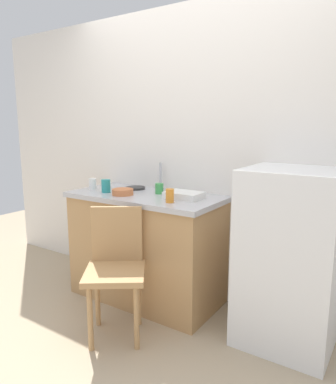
{
  "coord_description": "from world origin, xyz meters",
  "views": [
    {
      "loc": [
        1.43,
        -1.65,
        1.46
      ],
      "look_at": [
        -0.06,
        0.6,
        0.95
      ],
      "focal_mm": 33.62,
      "sensor_mm": 36.0,
      "label": 1
    }
  ],
  "objects_px": {
    "hotplate": "(135,188)",
    "refrigerator": "(290,258)",
    "terracotta_bowl": "(123,192)",
    "cup_white": "(93,184)",
    "dish_tray": "(184,195)",
    "cup_green": "(159,189)",
    "chair": "(116,266)",
    "cup_orange": "(170,196)",
    "cup_teal": "(106,186)"
  },
  "relations": [
    {
      "from": "hotplate",
      "to": "refrigerator",
      "type": "bearing_deg",
      "value": -4.76
    },
    {
      "from": "terracotta_bowl",
      "to": "cup_white",
      "type": "relative_size",
      "value": 1.7
    },
    {
      "from": "dish_tray",
      "to": "cup_green",
      "type": "relative_size",
      "value": 3.27
    },
    {
      "from": "refrigerator",
      "to": "cup_green",
      "type": "xyz_separation_m",
      "value": [
        -1.08,
        0.05,
        0.35
      ]
    },
    {
      "from": "refrigerator",
      "to": "terracotta_bowl",
      "type": "relative_size",
      "value": 6.89
    },
    {
      "from": "chair",
      "to": "cup_white",
      "type": "xyz_separation_m",
      "value": [
        -0.63,
        0.43,
        0.45
      ]
    },
    {
      "from": "cup_orange",
      "to": "hotplate",
      "type": "bearing_deg",
      "value": 151.97
    },
    {
      "from": "cup_green",
      "to": "cup_white",
      "type": "bearing_deg",
      "value": -162.8
    },
    {
      "from": "cup_teal",
      "to": "refrigerator",
      "type": "bearing_deg",
      "value": 5.5
    },
    {
      "from": "cup_teal",
      "to": "cup_white",
      "type": "xyz_separation_m",
      "value": [
        -0.17,
        0.02,
        -0.0
      ]
    },
    {
      "from": "cup_teal",
      "to": "cup_orange",
      "type": "bearing_deg",
      "value": -3.16
    },
    {
      "from": "chair",
      "to": "cup_orange",
      "type": "height_order",
      "value": "cup_orange"
    },
    {
      "from": "refrigerator",
      "to": "cup_white",
      "type": "bearing_deg",
      "value": -175.69
    },
    {
      "from": "chair",
      "to": "cup_white",
      "type": "height_order",
      "value": "cup_white"
    },
    {
      "from": "dish_tray",
      "to": "cup_white",
      "type": "distance_m",
      "value": 0.85
    },
    {
      "from": "refrigerator",
      "to": "hotplate",
      "type": "bearing_deg",
      "value": 175.24
    },
    {
      "from": "hotplate",
      "to": "cup_white",
      "type": "height_order",
      "value": "cup_white"
    },
    {
      "from": "cup_teal",
      "to": "cup_white",
      "type": "height_order",
      "value": "cup_teal"
    },
    {
      "from": "chair",
      "to": "refrigerator",
      "type": "bearing_deg",
      "value": -6.99
    },
    {
      "from": "hotplate",
      "to": "dish_tray",
      "type": "bearing_deg",
      "value": -10.75
    },
    {
      "from": "refrigerator",
      "to": "cup_white",
      "type": "height_order",
      "value": "refrigerator"
    },
    {
      "from": "terracotta_bowl",
      "to": "dish_tray",
      "type": "bearing_deg",
      "value": 17.92
    },
    {
      "from": "refrigerator",
      "to": "terracotta_bowl",
      "type": "height_order",
      "value": "refrigerator"
    },
    {
      "from": "dish_tray",
      "to": "hotplate",
      "type": "bearing_deg",
      "value": 169.25
    },
    {
      "from": "dish_tray",
      "to": "cup_green",
      "type": "xyz_separation_m",
      "value": [
        -0.27,
        0.05,
        0.02
      ]
    },
    {
      "from": "refrigerator",
      "to": "cup_white",
      "type": "relative_size",
      "value": 11.72
    },
    {
      "from": "refrigerator",
      "to": "terracotta_bowl",
      "type": "bearing_deg",
      "value": -173.5
    },
    {
      "from": "refrigerator",
      "to": "cup_teal",
      "type": "height_order",
      "value": "refrigerator"
    },
    {
      "from": "refrigerator",
      "to": "cup_teal",
      "type": "distance_m",
      "value": 1.54
    },
    {
      "from": "cup_orange",
      "to": "cup_teal",
      "type": "bearing_deg",
      "value": 176.84
    },
    {
      "from": "refrigerator",
      "to": "cup_orange",
      "type": "bearing_deg",
      "value": -167.73
    },
    {
      "from": "dish_tray",
      "to": "terracotta_bowl",
      "type": "relative_size",
      "value": 1.63
    },
    {
      "from": "dish_tray",
      "to": "cup_green",
      "type": "bearing_deg",
      "value": 170.24
    },
    {
      "from": "cup_green",
      "to": "hotplate",
      "type": "bearing_deg",
      "value": 168.39
    },
    {
      "from": "refrigerator",
      "to": "terracotta_bowl",
      "type": "xyz_separation_m",
      "value": [
        -1.3,
        -0.15,
        0.33
      ]
    },
    {
      "from": "dish_tray",
      "to": "cup_teal",
      "type": "relative_size",
      "value": 2.57
    },
    {
      "from": "hotplate",
      "to": "cup_green",
      "type": "xyz_separation_m",
      "value": [
        0.3,
        -0.06,
        0.03
      ]
    },
    {
      "from": "dish_tray",
      "to": "cup_orange",
      "type": "xyz_separation_m",
      "value": [
        -0.01,
        -0.19,
        0.03
      ]
    },
    {
      "from": "cup_green",
      "to": "cup_teal",
      "type": "bearing_deg",
      "value": -154.07
    },
    {
      "from": "cup_green",
      "to": "cup_teal",
      "type": "distance_m",
      "value": 0.45
    },
    {
      "from": "refrigerator",
      "to": "chair",
      "type": "relative_size",
      "value": 1.33
    },
    {
      "from": "cup_white",
      "to": "terracotta_bowl",
      "type": "bearing_deg",
      "value": -3.72
    },
    {
      "from": "hotplate",
      "to": "cup_green",
      "type": "distance_m",
      "value": 0.31
    },
    {
      "from": "dish_tray",
      "to": "terracotta_bowl",
      "type": "height_order",
      "value": "dish_tray"
    },
    {
      "from": "cup_green",
      "to": "cup_white",
      "type": "height_order",
      "value": "cup_white"
    },
    {
      "from": "dish_tray",
      "to": "chair",
      "type": "bearing_deg",
      "value": -110.29
    },
    {
      "from": "refrigerator",
      "to": "terracotta_bowl",
      "type": "distance_m",
      "value": 1.35
    },
    {
      "from": "chair",
      "to": "terracotta_bowl",
      "type": "relative_size",
      "value": 5.17
    },
    {
      "from": "chair",
      "to": "cup_green",
      "type": "distance_m",
      "value": 0.76
    },
    {
      "from": "refrigerator",
      "to": "chair",
      "type": "distance_m",
      "value": 1.17
    }
  ]
}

